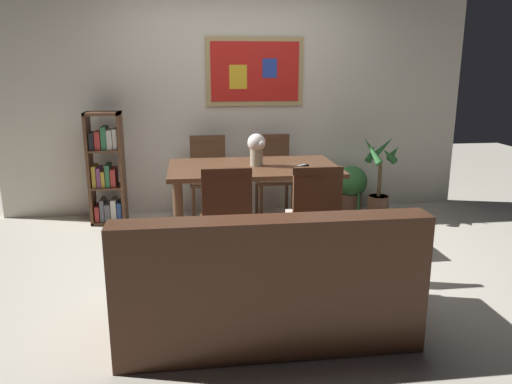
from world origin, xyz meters
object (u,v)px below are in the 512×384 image
at_px(dining_table, 253,176).
at_px(dining_chair_near_right, 314,211).
at_px(dining_chair_far_left, 208,171).
at_px(potted_ivy, 351,186).
at_px(dining_chair_near_left, 226,212).
at_px(bookshelf, 107,172).
at_px(dining_chair_far_right, 273,170).
at_px(flower_vase, 257,147).
at_px(leather_couch, 264,287).
at_px(potted_palm, 379,185).
at_px(tv_remote, 302,166).

relative_size(dining_table, dining_chair_near_right, 1.71).
distance_m(dining_chair_far_left, potted_ivy, 1.66).
bearing_deg(dining_chair_near_left, bookshelf, 125.76).
distance_m(dining_chair_far_left, bookshelf, 1.07).
distance_m(dining_chair_near_right, dining_chair_far_right, 1.60).
bearing_deg(dining_chair_near_left, flower_vase, 66.24).
height_order(dining_chair_near_left, dining_chair_near_right, same).
bearing_deg(leather_couch, dining_chair_far_left, 95.77).
xyz_separation_m(potted_palm, flower_vase, (-1.43, -0.58, 0.54)).
xyz_separation_m(potted_palm, tv_remote, (-1.03, -0.71, 0.38)).
relative_size(dining_chair_near_right, flower_vase, 3.05).
height_order(leather_couch, flower_vase, flower_vase).
bearing_deg(tv_remote, potted_ivy, 51.46).
bearing_deg(flower_vase, bookshelf, 151.10).
bearing_deg(dining_chair_near_right, bookshelf, 138.30).
bearing_deg(tv_remote, dining_chair_near_right, -94.29).
height_order(bookshelf, potted_ivy, bookshelf).
relative_size(dining_table, potted_palm, 1.69).
height_order(bookshelf, flower_vase, bookshelf).
bearing_deg(tv_remote, potted_palm, 34.70).
relative_size(bookshelf, tv_remote, 8.02).
xyz_separation_m(dining_chair_near_left, potted_ivy, (1.56, 1.67, -0.25)).
height_order(dining_chair_far_right, potted_ivy, dining_chair_far_right).
xyz_separation_m(bookshelf, tv_remote, (1.89, -0.95, 0.20)).
height_order(dining_chair_far_left, potted_ivy, dining_chair_far_left).
height_order(dining_table, dining_chair_far_right, dining_chair_far_right).
relative_size(potted_ivy, flower_vase, 1.86).
height_order(dining_chair_near_right, bookshelf, bookshelf).
relative_size(bookshelf, flower_vase, 3.96).
relative_size(dining_chair_far_right, tv_remote, 6.18).
bearing_deg(dining_chair_far_left, dining_chair_far_right, -0.22).
bearing_deg(dining_chair_near_left, tv_remote, 41.06).
height_order(dining_chair_far_right, tv_remote, dining_chair_far_right).
distance_m(dining_chair_near_left, potted_ivy, 2.30).
xyz_separation_m(dining_chair_near_left, potted_palm, (1.77, 1.36, -0.16)).
distance_m(dining_table, leather_couch, 1.71).
distance_m(dining_chair_far_right, bookshelf, 1.78).
distance_m(dining_chair_far_right, potted_palm, 1.17).
relative_size(dining_chair_far_right, bookshelf, 0.77).
height_order(leather_couch, potted_palm, potted_palm).
bearing_deg(flower_vase, dining_chair_far_left, 118.14).
distance_m(dining_chair_near_left, leather_couch, 0.95).
relative_size(potted_ivy, tv_remote, 3.77).
bearing_deg(potted_palm, dining_chair_near_left, -142.50).
xyz_separation_m(bookshelf, flower_vase, (1.49, -0.82, 0.37)).
bearing_deg(leather_couch, tv_remote, 69.74).
xyz_separation_m(dining_chair_near_right, bookshelf, (-1.84, 1.64, 0.02)).
relative_size(leather_couch, flower_vase, 6.03).
distance_m(leather_couch, potted_ivy, 2.93).
relative_size(leather_couch, tv_remote, 12.22).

